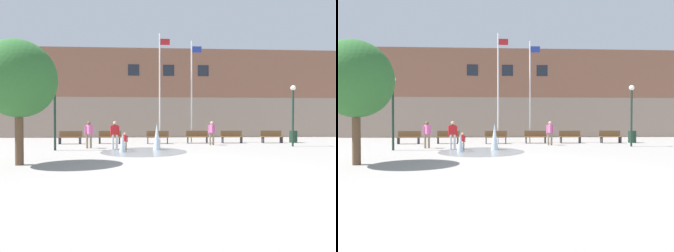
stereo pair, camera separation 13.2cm
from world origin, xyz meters
TOP-DOWN VIEW (x-y plane):
  - ground_plane at (0.00, 0.00)m, footprint 100.00×100.00m
  - library_building at (0.00, 20.71)m, footprint 36.00×6.05m
  - splash_fountain at (-1.88, 5.48)m, footprint 4.48×4.48m
  - park_bench_far_left at (-7.37, 10.17)m, footprint 1.60×0.44m
  - park_bench_left_of_flagpoles at (-4.64, 10.32)m, footprint 1.60×0.44m
  - park_bench_under_left_flagpole at (-1.21, 10.11)m, footprint 1.60×0.44m
  - park_bench_under_right_flagpole at (1.68, 10.34)m, footprint 1.60×0.44m
  - park_bench_near_trashcan at (4.25, 10.36)m, footprint 1.60×0.44m
  - park_bench_far_right at (7.24, 10.32)m, footprint 1.60×0.44m
  - child_running at (-3.02, 5.37)m, footprint 0.31×0.24m
  - teen_by_trashcan at (-5.29, 7.00)m, footprint 0.50×0.39m
  - adult_in_red at (-3.66, 6.22)m, footprint 0.50×0.28m
  - adult_watching at (2.40, 8.72)m, footprint 0.50×0.39m
  - flagpole_left at (-1.02, 10.79)m, footprint 0.80×0.10m
  - flagpole_right at (1.36, 10.79)m, footprint 0.80×0.10m
  - lamp_post_left_lane at (-6.85, 5.92)m, footprint 0.32×0.32m
  - lamp_post_right_lane at (7.34, 7.53)m, footprint 0.32×0.32m
  - trash_can at (8.96, 10.45)m, footprint 0.56×0.56m
  - street_tree_foreground at (-6.31, 1.07)m, footprint 2.61×2.61m

SIDE VIEW (x-z plane):
  - ground_plane at x=0.00m, z-range 0.00..0.00m
  - trash_can at x=8.96m, z-range 0.00..0.90m
  - splash_fountain at x=-1.88m, z-range -0.26..1.22m
  - park_bench_far_left at x=-7.37m, z-range 0.02..0.93m
  - park_bench_left_of_flagpoles at x=-4.64m, z-range 0.02..0.93m
  - park_bench_under_left_flagpole at x=-1.21m, z-range 0.02..0.93m
  - park_bench_under_right_flagpole at x=1.68m, z-range 0.02..0.93m
  - park_bench_near_trashcan at x=4.25m, z-range 0.02..0.93m
  - park_bench_far_right at x=7.24m, z-range 0.02..0.93m
  - child_running at x=-3.02m, z-range 0.09..1.07m
  - teen_by_trashcan at x=-5.29m, z-range 0.14..1.73m
  - adult_in_red at x=-3.66m, z-range 0.14..1.73m
  - adult_watching at x=2.40m, z-range 0.14..1.73m
  - lamp_post_right_lane at x=7.34m, z-range 0.60..4.47m
  - lamp_post_left_lane at x=-6.85m, z-range 0.61..4.65m
  - street_tree_foreground at x=-6.31m, z-range 0.84..5.34m
  - flagpole_right at x=1.36m, z-range 0.24..7.82m
  - flagpole_left at x=-1.02m, z-range 0.25..8.34m
  - library_building at x=0.00m, z-range 0.00..8.95m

